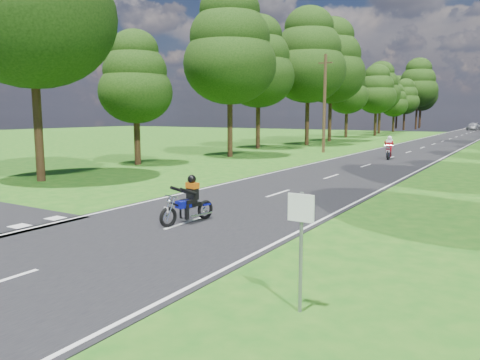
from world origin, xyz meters
The scene contains 9 objects.
ground centered at (0.00, 0.00, 0.00)m, with size 160.00×160.00×0.00m, color #1B5A14.
main_road centered at (0.00, 50.00, 0.01)m, with size 7.00×140.00×0.02m, color black.
road_markings centered at (-0.14, 48.13, 0.02)m, with size 7.40×140.00×0.01m.
treeline centered at (1.43, 60.06, 8.25)m, with size 40.00×115.35×14.78m.
telegraph_pole centered at (-6.00, 28.00, 4.07)m, with size 1.20×0.26×8.00m.
road_sign centered at (5.50, -2.01, 1.34)m, with size 0.45×0.07×2.00m.
rider_near_blue centered at (0.08, 1.95, 0.74)m, with size 0.57×1.72×1.43m, color #0D1497, non-canonical shape.
rider_far_red centered at (0.09, 25.11, 0.84)m, with size 0.65×1.96×1.64m, color #B80E18, non-canonical shape.
distant_car centered at (-0.62, 91.51, 0.79)m, with size 1.81×4.50×1.53m, color #A5A7AC.
Camera 1 is at (8.50, -8.74, 3.24)m, focal length 35.00 mm.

